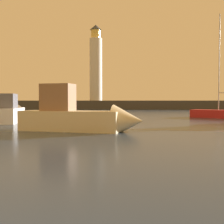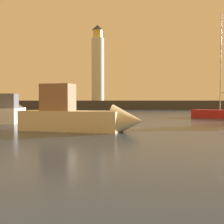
% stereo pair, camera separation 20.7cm
% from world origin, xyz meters
% --- Properties ---
extents(ground_plane, '(220.00, 220.00, 0.00)m').
position_xyz_m(ground_plane, '(0.00, 34.35, 0.00)').
color(ground_plane, '#2D3D51').
extents(breakwater, '(80.90, 4.38, 2.18)m').
position_xyz_m(breakwater, '(0.00, 68.69, 1.09)').
color(breakwater, '#423F3D').
rests_on(breakwater, ground_plane).
extents(lighthouse, '(3.15, 3.15, 19.05)m').
position_xyz_m(lighthouse, '(-4.76, 68.69, 11.20)').
color(lighthouse, silver).
rests_on(lighthouse, breakwater).
extents(motorboat_1, '(3.70, 8.30, 3.01)m').
position_xyz_m(motorboat_1, '(-8.93, 26.41, 0.95)').
color(motorboat_1, white).
rests_on(motorboat_1, ground_plane).
extents(motorboat_4, '(8.86, 3.97, 3.58)m').
position_xyz_m(motorboat_4, '(-0.26, 18.07, 0.97)').
color(motorboat_4, beige).
rests_on(motorboat_4, ground_plane).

